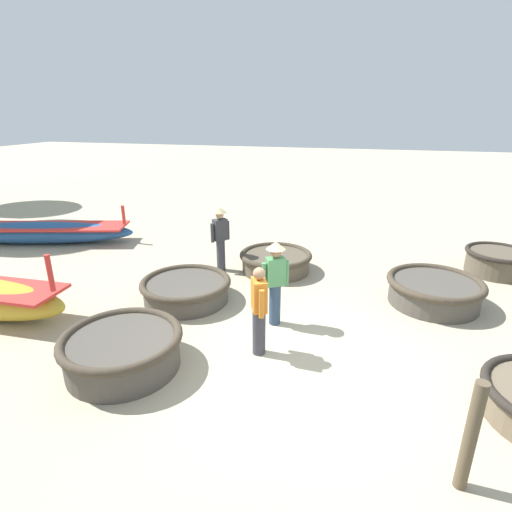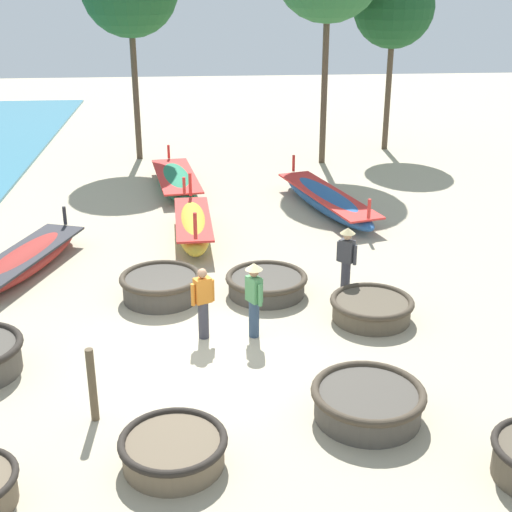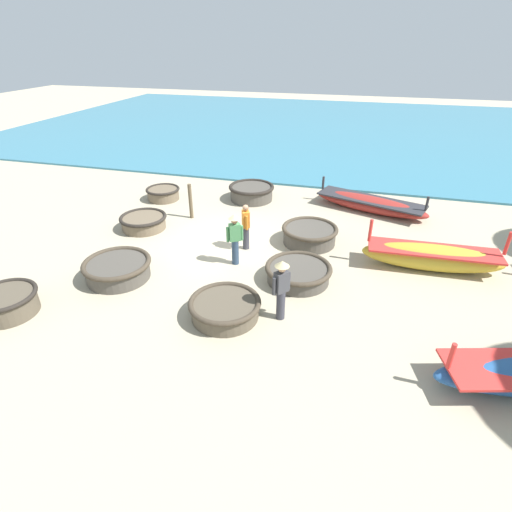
# 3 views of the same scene
# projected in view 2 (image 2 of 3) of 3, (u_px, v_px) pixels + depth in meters

# --- Properties ---
(ground_plane) EXTENTS (80.00, 80.00, 0.00)m
(ground_plane) POSITION_uv_depth(u_px,v_px,m) (199.00, 352.00, 14.43)
(ground_plane) COLOR tan
(coracle_front_left) EXTENTS (1.71, 1.71, 0.51)m
(coracle_front_left) POSITION_uv_depth(u_px,v_px,m) (173.00, 449.00, 11.07)
(coracle_front_left) COLOR brown
(coracle_front_left) RESTS_ON ground
(coracle_nearest) EXTENTS (1.98, 1.98, 0.58)m
(coracle_nearest) POSITION_uv_depth(u_px,v_px,m) (368.00, 401.00, 12.23)
(coracle_nearest) COLOR #4C473F
(coracle_nearest) RESTS_ON ground
(coracle_upturned) EXTENTS (1.95, 1.95, 0.50)m
(coracle_upturned) POSITION_uv_depth(u_px,v_px,m) (266.00, 283.00, 16.92)
(coracle_upturned) COLOR #4C473F
(coracle_upturned) RESTS_ON ground
(coracle_weathered) EXTENTS (1.92, 1.92, 0.61)m
(coracle_weathered) POSITION_uv_depth(u_px,v_px,m) (161.00, 285.00, 16.66)
(coracle_weathered) COLOR #4C473F
(coracle_weathered) RESTS_ON ground
(coracle_tilted) EXTENTS (1.85, 1.85, 0.50)m
(coracle_tilted) POSITION_uv_depth(u_px,v_px,m) (372.00, 308.00, 15.70)
(coracle_tilted) COLOR brown
(coracle_tilted) RESTS_ON ground
(long_boat_red_hull) EXTENTS (2.65, 5.99, 1.17)m
(long_boat_red_hull) POSITION_uv_depth(u_px,v_px,m) (327.00, 200.00, 22.79)
(long_boat_red_hull) COLOR #285693
(long_boat_red_hull) RESTS_ON ground
(long_boat_green_hull) EXTENTS (2.55, 4.76, 1.06)m
(long_boat_green_hull) POSITION_uv_depth(u_px,v_px,m) (26.00, 260.00, 18.20)
(long_boat_green_hull) COLOR maroon
(long_boat_green_hull) RESTS_ON ground
(long_boat_blue_hull) EXTENTS (1.93, 5.12, 1.04)m
(long_boat_blue_hull) POSITION_uv_depth(u_px,v_px,m) (176.00, 180.00, 25.06)
(long_boat_blue_hull) COLOR #237551
(long_boat_blue_hull) RESTS_ON ground
(long_boat_ochre_hull) EXTENTS (1.13, 4.18, 1.46)m
(long_boat_ochre_hull) POSITION_uv_depth(u_px,v_px,m) (193.00, 226.00, 20.25)
(long_boat_ochre_hull) COLOR gold
(long_boat_ochre_hull) RESTS_ON ground
(fisherman_standing_left) EXTENTS (0.42, 0.39, 1.67)m
(fisherman_standing_left) POSITION_uv_depth(u_px,v_px,m) (347.00, 256.00, 16.69)
(fisherman_standing_left) COLOR #383842
(fisherman_standing_left) RESTS_ON ground
(fisherman_by_coracle) EXTENTS (0.49, 0.34, 1.57)m
(fisherman_by_coracle) POSITION_uv_depth(u_px,v_px,m) (203.00, 301.00, 14.71)
(fisherman_by_coracle) COLOR #383842
(fisherman_by_coracle) RESTS_ON ground
(fisherman_crouching) EXTENTS (0.36, 0.47, 1.67)m
(fisherman_crouching) POSITION_uv_depth(u_px,v_px,m) (254.00, 295.00, 14.71)
(fisherman_crouching) COLOR #2D425B
(fisherman_crouching) RESTS_ON ground
(mooring_post_mid_beach) EXTENTS (0.14, 0.14, 1.37)m
(mooring_post_mid_beach) POSITION_uv_depth(u_px,v_px,m) (92.00, 385.00, 12.03)
(mooring_post_mid_beach) COLOR brown
(mooring_post_mid_beach) RESTS_ON ground
(tree_right_mid) EXTENTS (3.26, 3.26, 7.42)m
(tree_right_mid) POSITION_uv_depth(u_px,v_px,m) (394.00, 8.00, 28.55)
(tree_right_mid) COLOR #4C3D2D
(tree_right_mid) RESTS_ON ground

